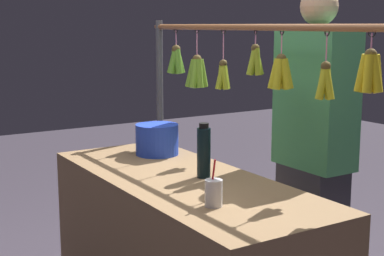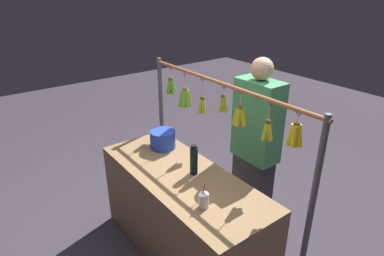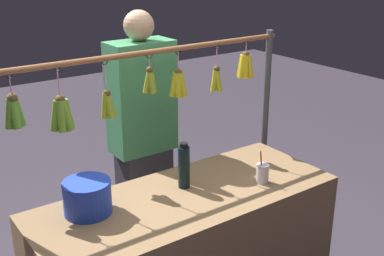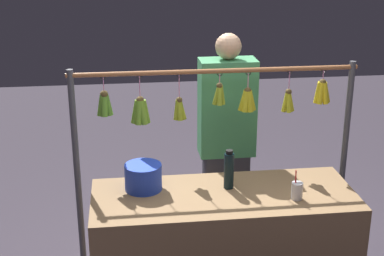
{
  "view_description": "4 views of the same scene",
  "coord_description": "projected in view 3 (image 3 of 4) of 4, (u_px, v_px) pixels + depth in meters",
  "views": [
    {
      "loc": [
        -2.28,
        1.38,
        1.56
      ],
      "look_at": [
        -0.08,
        0.0,
        1.09
      ],
      "focal_mm": 53.61,
      "sensor_mm": 36.0,
      "label": 1
    },
    {
      "loc": [
        -1.94,
        1.35,
        2.33
      ],
      "look_at": [
        -0.14,
        0.0,
        1.31
      ],
      "focal_mm": 31.14,
      "sensor_mm": 36.0,
      "label": 2
    },
    {
      "loc": [
        1.35,
        1.95,
        2.1
      ],
      "look_at": [
        -0.04,
        0.0,
        1.22
      ],
      "focal_mm": 45.9,
      "sensor_mm": 36.0,
      "label": 3
    },
    {
      "loc": [
        0.61,
        3.22,
        2.45
      ],
      "look_at": [
        0.21,
        0.0,
        1.3
      ],
      "focal_mm": 52.67,
      "sensor_mm": 36.0,
      "label": 4
    }
  ],
  "objects": [
    {
      "name": "drink_cup",
      "position": [
        262.0,
        173.0,
        2.79
      ],
      "size": [
        0.07,
        0.07,
        0.19
      ],
      "color": "silver",
      "rests_on": "market_counter"
    },
    {
      "name": "blue_bucket",
      "position": [
        87.0,
        197.0,
        2.46
      ],
      "size": [
        0.24,
        0.24,
        0.17
      ],
      "primitive_type": "cylinder",
      "color": "blue",
      "rests_on": "market_counter"
    },
    {
      "name": "display_rack",
      "position": [
        144.0,
        120.0,
        2.85
      ],
      "size": [
        1.97,
        0.13,
        1.59
      ],
      "color": "#4C4C51",
      "rests_on": "ground"
    },
    {
      "name": "vendor_person",
      "position": [
        143.0,
        145.0,
        3.27
      ],
      "size": [
        0.42,
        0.23,
        1.75
      ],
      "color": "#2D2D38",
      "rests_on": "ground"
    },
    {
      "name": "water_bottle",
      "position": [
        184.0,
        166.0,
        2.71
      ],
      "size": [
        0.07,
        0.07,
        0.27
      ],
      "color": "black",
      "rests_on": "market_counter"
    }
  ]
}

